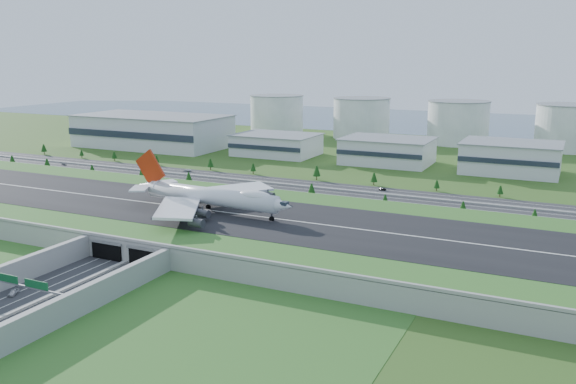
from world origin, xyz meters
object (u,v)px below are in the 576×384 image
at_px(boeing_747, 210,196).
at_px(car_5, 382,189).
at_px(fuel_tank_a, 277,114).
at_px(car_2, 105,288).
at_px(car_0, 13,292).
at_px(car_7, 187,170).
at_px(car_4, 64,164).

height_order(boeing_747, car_5, boeing_747).
distance_m(fuel_tank_a, car_5, 265.18).
height_order(fuel_tank_a, car_2, fuel_tank_a).
xyz_separation_m(boeing_747, car_2, (7.09, -72.66, -14.02)).
xyz_separation_m(fuel_tank_a, car_0, (108.46, -398.84, -16.57)).
distance_m(boeing_747, car_7, 138.21).
distance_m(car_0, car_2, 27.69).
bearing_deg(boeing_747, fuel_tank_a, 115.30).
bearing_deg(car_7, car_2, 12.99).
bearing_deg(car_0, car_7, 87.80).
xyz_separation_m(fuel_tank_a, car_4, (-50.20, -221.47, -16.65)).
distance_m(boeing_747, car_4, 197.21).
xyz_separation_m(fuel_tank_a, car_5, (167.58, -204.84, -16.71)).
distance_m(fuel_tank_a, boeing_747, 335.45).
bearing_deg(car_2, car_5, -86.58).
distance_m(fuel_tank_a, car_0, 413.66).
distance_m(boeing_747, car_2, 74.34).
bearing_deg(car_4, car_0, -122.13).
height_order(fuel_tank_a, car_4, fuel_tank_a).
distance_m(car_0, car_4, 237.97).
relative_size(car_2, car_4, 1.34).
xyz_separation_m(car_4, car_7, (88.51, 17.02, 0.05)).
bearing_deg(fuel_tank_a, car_2, -71.05).
distance_m(car_4, car_7, 90.14).
height_order(car_0, car_4, car_0).
relative_size(car_0, car_7, 0.89).
relative_size(boeing_747, car_0, 16.67).
relative_size(car_4, car_5, 1.05).
bearing_deg(car_5, car_0, -20.98).
distance_m(car_0, car_5, 202.80).
height_order(car_2, car_4, car_2).
relative_size(fuel_tank_a, car_0, 10.47).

